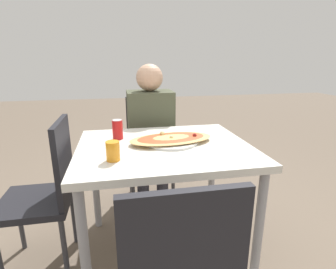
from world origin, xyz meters
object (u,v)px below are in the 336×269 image
chair_far_seated (149,144)px  drink_glass (113,151)px  soda_can (118,129)px  dining_table (164,158)px  pizza_main (171,139)px  chair_side_left (47,189)px  person_seated (150,125)px

chair_far_seated → drink_glass: 1.03m
soda_can → drink_glass: soda_can is taller
dining_table → soda_can: soda_can is taller
chair_far_seated → pizza_main: chair_far_seated is taller
chair_far_seated → chair_side_left: same height
dining_table → chair_side_left: chair_side_left is taller
person_seated → soda_can: 0.54m
chair_far_seated → drink_glass: size_ratio=9.14×
chair_far_seated → soda_can: size_ratio=7.35×
drink_glass → pizza_main: bearing=33.9°
dining_table → drink_glass: drink_glass is taller
chair_far_seated → chair_side_left: size_ratio=1.00×
chair_side_left → person_seated: person_seated is taller
person_seated → drink_glass: bearing=70.4°
person_seated → pizza_main: bearing=95.4°
person_seated → drink_glass: (-0.29, -0.83, 0.09)m
chair_far_seated → pizza_main: size_ratio=1.69×
chair_far_seated → pizza_main: 0.76m
person_seated → pizza_main: person_seated is taller
dining_table → person_seated: 0.64m
person_seated → drink_glass: size_ratio=12.00×
person_seated → pizza_main: 0.60m
pizza_main → soda_can: soda_can is taller
dining_table → soda_can: bearing=146.6°
dining_table → drink_glass: 0.38m
chair_far_seated → person_seated: size_ratio=0.76×
dining_table → soda_can: size_ratio=8.15×
person_seated → chair_side_left: bearing=41.1°
pizza_main → drink_glass: drink_glass is taller
dining_table → pizza_main: size_ratio=1.87×
pizza_main → chair_side_left: bearing=-179.0°
chair_far_seated → person_seated: person_seated is taller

